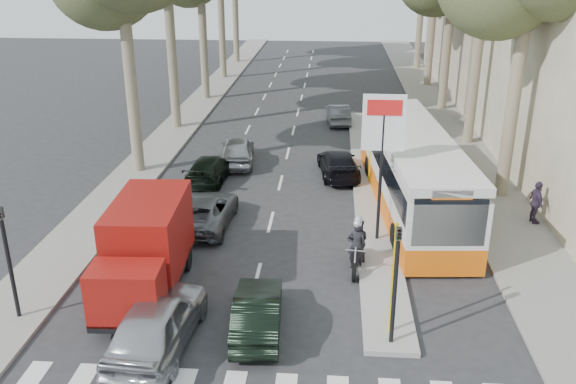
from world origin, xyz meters
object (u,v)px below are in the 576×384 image
dark_hatchback (257,311)px  city_bus (412,169)px  red_truck (146,248)px  motorcycle (357,244)px  silver_hatchback (157,322)px

dark_hatchback → city_bus: bearing=-122.8°
red_truck → motorcycle: (6.63, 2.16, -0.69)m
silver_hatchback → motorcycle: size_ratio=2.08×
dark_hatchback → motorcycle: bearing=-129.6°
red_truck → motorcycle: 7.01m
motorcycle → red_truck: bearing=-155.9°
red_truck → silver_hatchback: bearing=-71.7°
silver_hatchback → city_bus: size_ratio=0.36×
silver_hatchback → red_truck: red_truck is taller
red_truck → city_bus: city_bus is taller
city_bus → motorcycle: bearing=-118.1°
silver_hatchback → motorcycle: (5.53, 5.02, 0.07)m
red_truck → city_bus: (9.02, 7.64, 0.18)m
dark_hatchback → red_truck: red_truck is taller
dark_hatchback → motorcycle: (2.92, 4.02, 0.23)m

